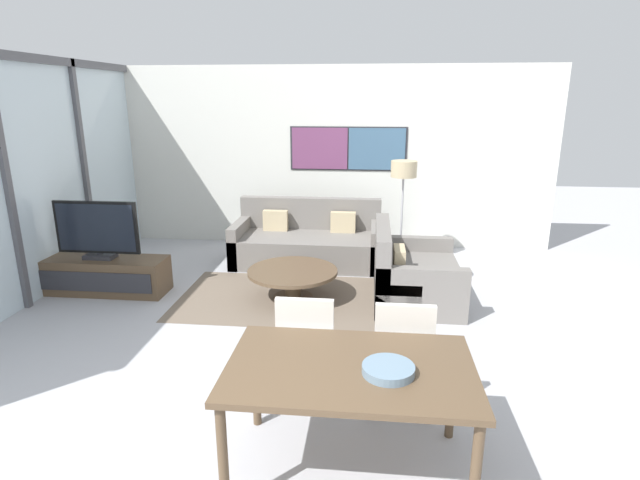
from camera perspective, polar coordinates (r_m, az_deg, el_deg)
The scene contains 13 objects.
wall_back at distance 7.98m, azimuth 0.17°, elevation 9.41°, with size 7.22×0.09×2.80m.
window_wall_left at distance 6.35m, azimuth -32.47°, elevation 6.39°, with size 0.07×5.91×2.80m.
area_rug at distance 6.02m, azimuth -3.10°, elevation -6.67°, with size 2.71×1.62×0.01m.
tv_console at distance 6.70m, azimuth -23.59°, elevation -3.70°, with size 1.58×0.48×0.44m.
television at distance 6.54m, azimuth -24.14°, elevation 0.98°, with size 1.03×0.20×0.71m.
sofa_main at distance 7.26m, azimuth -1.38°, elevation -0.34°, with size 2.10×0.98×0.89m.
sofa_side at distance 6.01m, azimuth 10.15°, elevation -4.14°, with size 0.98×1.36×0.89m.
coffee_table at distance 5.92m, azimuth -3.14°, elevation -4.24°, with size 1.06×1.06×0.37m.
dining_table at distance 3.16m, azimuth 3.47°, elevation -15.33°, with size 1.51×0.94×0.76m.
dining_chair_left at distance 3.88m, azimuth -1.51°, elevation -11.86°, with size 0.46×0.46×0.93m.
dining_chair_centre at distance 3.83m, azimuth 9.40°, elevation -12.44°, with size 0.46×0.46×0.93m.
fruit_bowl at distance 3.04m, azimuth 7.82°, elevation -14.39°, with size 0.31×0.31×0.05m.
floor_lamp at distance 6.96m, azimuth 9.52°, elevation 7.10°, with size 0.35×0.35×1.49m.
Camera 1 is at (0.82, -1.97, 2.32)m, focal length 28.00 mm.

